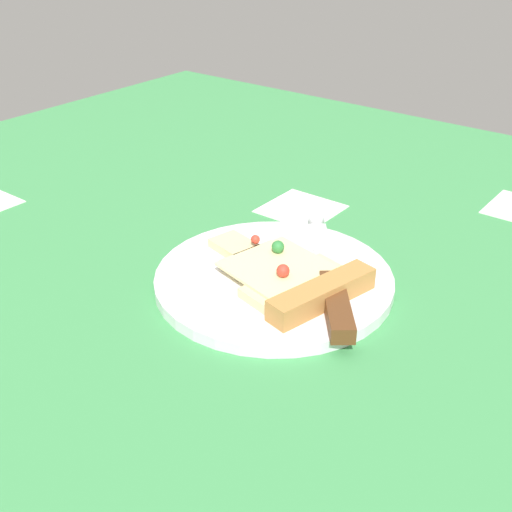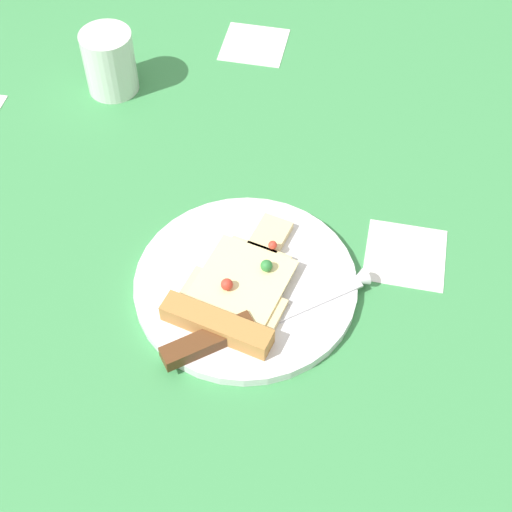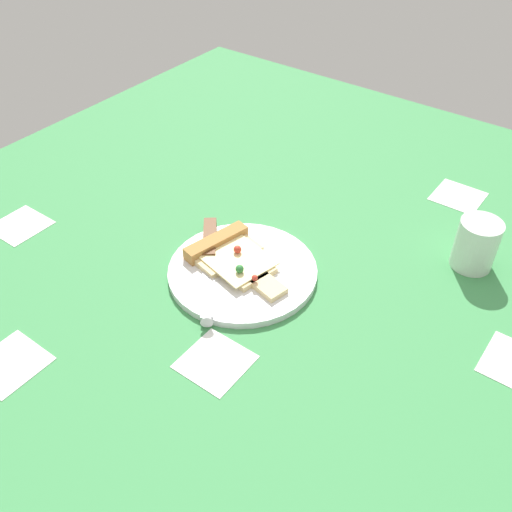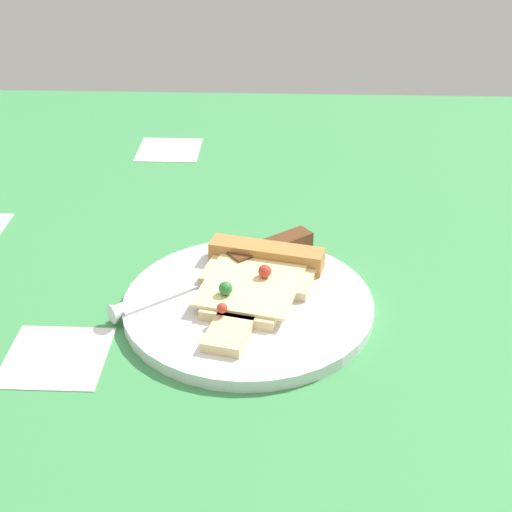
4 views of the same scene
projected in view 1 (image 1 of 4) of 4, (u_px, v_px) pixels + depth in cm
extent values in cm
cube|color=#3D8C4C|center=(218.00, 321.00, 63.35)|extent=(138.90, 138.90, 3.00)
cube|color=white|center=(301.00, 210.00, 82.49)|extent=(9.00, 9.00, 0.20)
cylinder|color=silver|center=(274.00, 279.00, 66.19)|extent=(24.48, 24.48, 1.24)
cube|color=beige|center=(301.00, 286.00, 62.93)|extent=(8.33, 12.07, 1.00)
cube|color=beige|center=(265.00, 264.00, 66.65)|extent=(7.08, 8.28, 1.00)
cube|color=beige|center=(235.00, 247.00, 70.03)|extent=(5.88, 4.68, 1.00)
cube|color=#F2E099|center=(281.00, 268.00, 64.64)|extent=(11.82, 11.22, 0.30)
cube|color=#B27A3D|center=(322.00, 294.00, 60.61)|extent=(5.24, 12.28, 2.20)
sphere|color=red|center=(283.00, 271.00, 62.68)|extent=(1.31, 1.31, 1.31)
sphere|color=red|center=(255.00, 239.00, 68.71)|extent=(0.99, 0.99, 0.99)
sphere|color=#2D7A38|center=(278.00, 247.00, 66.92)|extent=(1.34, 1.34, 1.34)
cube|color=silver|center=(322.00, 249.00, 70.24)|extent=(9.06, 10.62, 0.30)
cone|color=silver|center=(317.00, 225.00, 75.47)|extent=(2.81, 2.81, 2.00)
cube|color=#593319|center=(336.00, 305.00, 59.46)|extent=(7.97, 9.18, 1.60)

